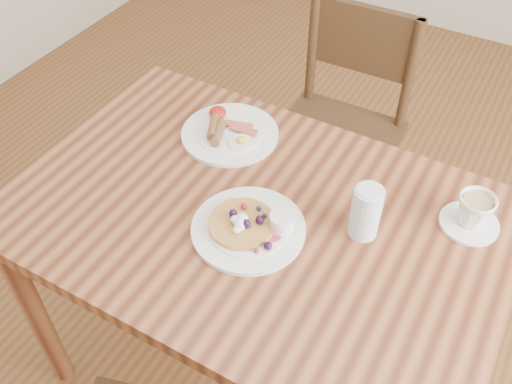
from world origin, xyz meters
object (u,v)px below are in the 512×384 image
at_px(chair_far, 340,123).
at_px(pancake_plate, 250,226).
at_px(teacup_saucer, 473,213).
at_px(water_glass, 366,212).
at_px(dining_table, 256,239).
at_px(breakfast_plate, 228,132).

relative_size(chair_far, pancake_plate, 3.26).
height_order(teacup_saucer, water_glass, water_glass).
distance_m(dining_table, breakfast_plate, 0.32).
distance_m(dining_table, pancake_plate, 0.13).
height_order(chair_far, pancake_plate, chair_far).
height_order(dining_table, pancake_plate, pancake_plate).
distance_m(pancake_plate, teacup_saucer, 0.52).
height_order(chair_far, water_glass, water_glass).
relative_size(breakfast_plate, teacup_saucer, 1.93).
bearing_deg(pancake_plate, teacup_saucer, 31.69).
xyz_separation_m(pancake_plate, breakfast_plate, (-0.23, 0.27, -0.00)).
xyz_separation_m(pancake_plate, water_glass, (0.23, 0.13, 0.05)).
bearing_deg(water_glass, chair_far, 115.50).
bearing_deg(pancake_plate, chair_far, 96.28).
xyz_separation_m(breakfast_plate, water_glass, (0.46, -0.15, 0.06)).
distance_m(chair_far, water_glass, 0.80).
relative_size(pancake_plate, breakfast_plate, 1.00).
bearing_deg(chair_far, dining_table, 94.12).
relative_size(chair_far, water_glass, 6.50).
xyz_separation_m(dining_table, teacup_saucer, (0.46, 0.22, 0.14)).
height_order(pancake_plate, water_glass, water_glass).
bearing_deg(water_glass, breakfast_plate, 162.14).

